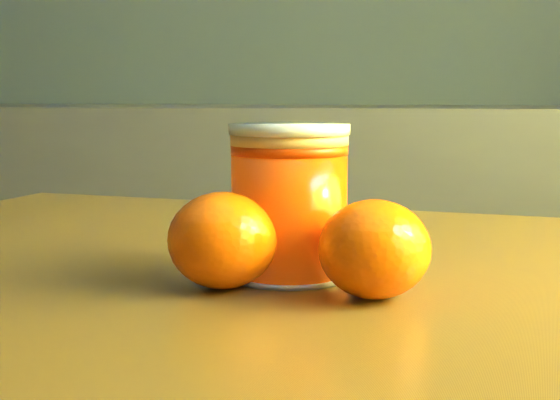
# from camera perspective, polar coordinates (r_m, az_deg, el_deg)

# --- Properties ---
(kitchen_counter) EXTENTS (3.15, 0.60, 0.90)m
(kitchen_counter) POSITION_cam_1_polar(r_m,az_deg,el_deg) (2.17, -14.15, -5.26)
(kitchen_counter) COLOR #45454A
(kitchen_counter) RESTS_ON ground
(juice_glass) EXTENTS (0.08, 0.08, 0.10)m
(juice_glass) POSITION_cam_1_polar(r_m,az_deg,el_deg) (0.54, 0.68, -0.13)
(juice_glass) COLOR #EB3F04
(juice_glass) RESTS_ON table
(orange_front) EXTENTS (0.08, 0.08, 0.06)m
(orange_front) POSITION_cam_1_polar(r_m,az_deg,el_deg) (0.51, -4.22, -2.95)
(orange_front) COLOR #FF5905
(orange_front) RESTS_ON table
(orange_back) EXTENTS (0.08, 0.08, 0.06)m
(orange_back) POSITION_cam_1_polar(r_m,az_deg,el_deg) (0.49, 6.92, -3.58)
(orange_back) COLOR #FF5905
(orange_back) RESTS_ON table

